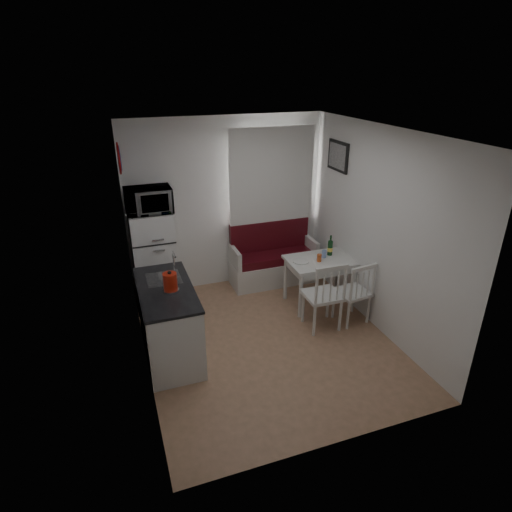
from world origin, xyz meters
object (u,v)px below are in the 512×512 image
(kitchen_counter, at_px, (168,321))
(bench, at_px, (273,263))
(dining_table, at_px, (320,264))
(chair_left, at_px, (327,290))
(chair_right, at_px, (357,287))
(kettle, at_px, (170,282))
(microwave, at_px, (148,200))
(wine_bottle, at_px, (330,245))
(fridge, at_px, (154,260))

(kitchen_counter, xyz_separation_m, bench, (1.87, 1.36, -0.13))
(dining_table, xyz_separation_m, chair_left, (-0.25, -0.67, -0.02))
(chair_right, relative_size, kettle, 1.93)
(bench, distance_m, chair_right, 1.66)
(dining_table, relative_size, kettle, 3.80)
(kitchen_counter, bearing_deg, kettle, -66.85)
(bench, bearing_deg, chair_left, -85.39)
(chair_left, relative_size, chair_right, 1.10)
(kitchen_counter, height_order, chair_left, kitchen_counter)
(microwave, bearing_deg, chair_right, -29.59)
(kitchen_counter, height_order, dining_table, kitchen_counter)
(chair_right, distance_m, wine_bottle, 0.82)
(microwave, bearing_deg, chair_left, -35.04)
(kettle, bearing_deg, bench, 38.88)
(chair_right, xyz_separation_m, kettle, (-2.40, 0.07, 0.47))
(bench, bearing_deg, kitchen_counter, -144.12)
(chair_left, distance_m, kettle, 2.00)
(fridge, xyz_separation_m, wine_bottle, (2.43, -0.67, 0.14))
(chair_left, bearing_deg, fridge, 145.16)
(fridge, xyz_separation_m, microwave, (0.00, -0.05, 0.88))
(kitchen_counter, bearing_deg, wine_bottle, 13.25)
(kitchen_counter, relative_size, dining_table, 1.39)
(bench, bearing_deg, kettle, -141.12)
(chair_left, xyz_separation_m, kettle, (-1.95, 0.08, 0.42))
(microwave, distance_m, wine_bottle, 2.61)
(dining_table, bearing_deg, kettle, -164.15)
(bench, bearing_deg, fridge, -176.55)
(chair_left, xyz_separation_m, chair_right, (0.45, 0.01, -0.05))
(wine_bottle, bearing_deg, kettle, -163.91)
(chair_left, distance_m, microwave, 2.61)
(chair_left, xyz_separation_m, fridge, (-1.98, 1.44, 0.11))
(microwave, xyz_separation_m, kettle, (0.03, -1.31, -0.57))
(kitchen_counter, relative_size, bench, 0.96)
(chair_right, distance_m, fridge, 2.82)
(fridge, height_order, microwave, microwave)
(fridge, height_order, kettle, fridge)
(kitchen_counter, height_order, bench, kitchen_counter)
(chair_right, bearing_deg, wine_bottle, 82.33)
(chair_right, relative_size, microwave, 0.79)
(kitchen_counter, distance_m, chair_right, 2.46)
(kettle, distance_m, wine_bottle, 2.50)
(kitchen_counter, height_order, microwave, microwave)
(fridge, xyz_separation_m, kettle, (0.03, -1.36, 0.31))
(kitchen_counter, distance_m, chair_left, 2.02)
(dining_table, bearing_deg, bench, 113.87)
(dining_table, xyz_separation_m, kettle, (-2.20, -0.59, 0.40))
(kitchen_counter, relative_size, wine_bottle, 4.37)
(dining_table, height_order, chair_left, chair_left)
(dining_table, height_order, microwave, microwave)
(bench, distance_m, microwave, 2.26)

